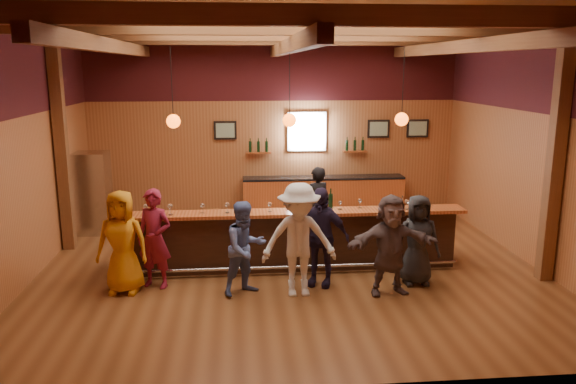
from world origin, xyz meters
name	(u,v)px	position (x,y,z in m)	size (l,w,h in m)	color
room	(289,90)	(0.00, 0.06, 3.21)	(9.04, 9.00, 4.52)	brown
bar_counter	(290,237)	(0.02, 0.15, 0.52)	(6.30, 1.07, 1.11)	black
back_bar_cabinet	(323,195)	(1.20, 3.72, 0.48)	(4.00, 0.52, 0.95)	#99411B
window	(307,131)	(0.80, 3.95, 2.05)	(0.95, 0.09, 0.95)	silver
framed_pictures	(342,129)	(1.67, 3.94, 2.10)	(5.35, 0.05, 0.45)	black
wine_shelves	(307,149)	(0.80, 3.88, 1.62)	(3.00, 0.18, 0.30)	#99411B
pendant_lights	(290,120)	(0.00, 0.00, 2.71)	(4.24, 0.24, 1.37)	black
stainless_fridge	(93,193)	(-4.10, 2.60, 0.90)	(0.70, 0.70, 1.80)	silver
customer_orange	(122,242)	(-2.80, -0.91, 0.85)	(0.83, 0.54, 1.70)	orange
customer_redvest	(154,239)	(-2.31, -0.73, 0.84)	(0.61, 0.40, 1.67)	maroon
customer_denim	(245,248)	(-0.82, -1.16, 0.77)	(0.75, 0.58, 1.54)	#5268A5
customer_white	(299,240)	(0.03, -1.30, 0.92)	(1.19, 0.69, 1.85)	silver
customer_navy	(320,237)	(0.42, -0.90, 0.85)	(0.99, 0.41, 1.69)	#211933
customer_brown	(390,245)	(1.50, -1.37, 0.82)	(1.53, 0.49, 1.65)	brown
customer_dark	(418,240)	(2.07, -0.99, 0.77)	(0.75, 0.49, 1.54)	black
bartender	(317,206)	(0.68, 1.30, 0.82)	(0.60, 0.39, 1.64)	black
ice_bucket	(301,205)	(0.18, -0.18, 1.22)	(0.19, 0.19, 0.21)	brown
bottle_a	(310,201)	(0.38, -0.02, 1.25)	(0.08, 0.08, 0.35)	black
bottle_b	(331,201)	(0.73, -0.09, 1.26)	(0.08, 0.08, 0.38)	black
glass_a	(146,207)	(-2.51, -0.20, 1.25)	(0.08, 0.08, 0.19)	silver
glass_b	(170,207)	(-2.09, -0.25, 1.25)	(0.09, 0.09, 0.20)	silver
glass_c	(203,206)	(-1.54, -0.18, 1.24)	(0.08, 0.08, 0.18)	silver
glass_d	(227,205)	(-1.11, -0.20, 1.25)	(0.08, 0.08, 0.19)	silver
glass_e	(270,205)	(-0.37, -0.18, 1.23)	(0.08, 0.08, 0.17)	silver
glass_f	(340,203)	(0.90, -0.14, 1.22)	(0.07, 0.07, 0.16)	silver
glass_g	(360,201)	(1.27, -0.06, 1.23)	(0.08, 0.08, 0.17)	silver
glass_h	(407,202)	(2.09, -0.25, 1.24)	(0.08, 0.08, 0.18)	silver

